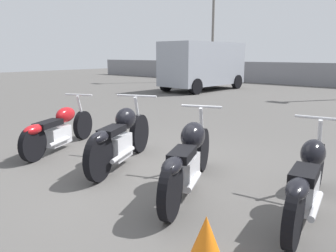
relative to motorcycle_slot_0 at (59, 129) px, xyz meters
name	(u,v)px	position (x,y,z in m)	size (l,w,h in m)	color
ground_plane	(149,174)	(2.13, 0.14, -0.40)	(60.00, 60.00, 0.00)	#514F4C
motorcycle_slot_0	(59,129)	(0.00, 0.00, 0.00)	(1.02, 1.99, 0.95)	black
motorcycle_slot_1	(121,137)	(1.52, 0.15, 0.06)	(1.04, 2.01, 1.05)	black
motorcycle_slot_2	(189,158)	(2.94, 0.02, 0.05)	(1.02, 2.10, 1.01)	black
motorcycle_slot_3	(308,180)	(4.31, 0.32, 0.01)	(0.65, 2.14, 0.98)	black
parked_van	(203,64)	(-3.86, 10.34, 0.87)	(2.19, 4.68, 2.29)	#999EA8
traffic_cone_near	(206,241)	(3.97, -1.11, -0.17)	(0.33, 0.33, 0.45)	orange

